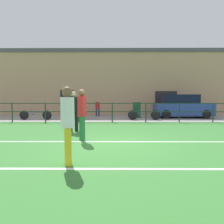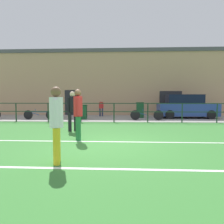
{
  "view_description": "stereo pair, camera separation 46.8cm",
  "coord_description": "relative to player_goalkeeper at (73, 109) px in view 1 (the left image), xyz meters",
  "views": [
    {
      "loc": [
        0.09,
        -6.63,
        1.46
      ],
      "look_at": [
        0.0,
        3.68,
        0.77
      ],
      "focal_mm": 34.07,
      "sensor_mm": 36.0,
      "label": 1
    },
    {
      "loc": [
        0.55,
        -6.61,
        1.46
      ],
      "look_at": [
        0.0,
        3.68,
        0.77
      ],
      "focal_mm": 34.07,
      "sensor_mm": 36.0,
      "label": 2
    }
  ],
  "objects": [
    {
      "name": "ground",
      "position": [
        1.65,
        -2.51,
        -1.01
      ],
      "size": [
        60.0,
        44.0,
        0.04
      ],
      "primitive_type": "cube",
      "color": "#387A33"
    },
    {
      "name": "field_line_touchline",
      "position": [
        1.65,
        -2.16,
        -0.98
      ],
      "size": [
        36.0,
        0.11,
        0.0
      ],
      "primitive_type": "cube",
      "color": "white",
      "rests_on": "ground"
    },
    {
      "name": "field_line_hash",
      "position": [
        1.65,
        -4.87,
        -0.98
      ],
      "size": [
        36.0,
        0.11,
        0.0
      ],
      "primitive_type": "cube",
      "color": "white",
      "rests_on": "ground"
    },
    {
      "name": "pavement_strip",
      "position": [
        1.65,
        5.99,
        -0.98
      ],
      "size": [
        48.0,
        5.0,
        0.02
      ],
      "primitive_type": "cube",
      "color": "gray",
      "rests_on": "ground"
    },
    {
      "name": "perimeter_fence",
      "position": [
        1.65,
        3.49,
        -0.24
      ],
      "size": [
        36.07,
        0.07,
        1.15
      ],
      "color": "#193823",
      "rests_on": "ground"
    },
    {
      "name": "clubhouse_facade",
      "position": [
        1.65,
        9.69,
        1.78
      ],
      "size": [
        28.0,
        2.56,
        5.51
      ],
      "color": "tan",
      "rests_on": "ground"
    },
    {
      "name": "player_goalkeeper",
      "position": [
        0.0,
        0.0,
        0.0
      ],
      "size": [
        0.44,
        0.3,
        1.74
      ],
      "rotation": [
        0.0,
        0.0,
        0.44
      ],
      "color": "black",
      "rests_on": "ground"
    },
    {
      "name": "player_striker",
      "position": [
        0.73,
        -4.53,
        -0.02
      ],
      "size": [
        0.3,
        0.46,
        1.7
      ],
      "rotation": [
        0.0,
        0.0,
        4.96
      ],
      "color": "gold",
      "rests_on": "ground"
    },
    {
      "name": "player_winger",
      "position": [
        0.66,
        -1.97,
        0.01
      ],
      "size": [
        0.31,
        0.46,
        1.75
      ],
      "rotation": [
        0.0,
        0.0,
        1.9
      ],
      "color": "#237038",
      "rests_on": "ground"
    },
    {
      "name": "spectator_child",
      "position": [
        0.48,
        7.33,
        -0.23
      ],
      "size": [
        0.35,
        0.23,
        1.29
      ],
      "rotation": [
        0.0,
        0.0,
        3.14
      ],
      "color": "#232D4C",
      "rests_on": "pavement_strip"
    },
    {
      "name": "parked_car_red",
      "position": [
        6.71,
        6.33,
        -0.18
      ],
      "size": [
        4.07,
        1.79,
        1.67
      ],
      "color": "#28428E",
      "rests_on": "pavement_strip"
    },
    {
      "name": "bicycle_parked_1",
      "position": [
        3.73,
        4.69,
        -0.63
      ],
      "size": [
        2.14,
        0.04,
        0.73
      ],
      "color": "black",
      "rests_on": "pavement_strip"
    },
    {
      "name": "bicycle_parked_2",
      "position": [
        -3.39,
        4.69,
        -0.65
      ],
      "size": [
        2.12,
        0.04,
        0.71
      ],
      "color": "black",
      "rests_on": "pavement_strip"
    },
    {
      "name": "trash_bin_0",
      "position": [
        3.41,
        6.25,
        -0.4
      ],
      "size": [
        0.55,
        0.46,
        1.11
      ],
      "color": "#194C28",
      "rests_on": "pavement_strip"
    },
    {
      "name": "trash_bin_1",
      "position": [
        -0.57,
        5.16,
        -0.47
      ],
      "size": [
        0.6,
        0.51,
        0.98
      ],
      "color": "#194C28",
      "rests_on": "pavement_strip"
    }
  ]
}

